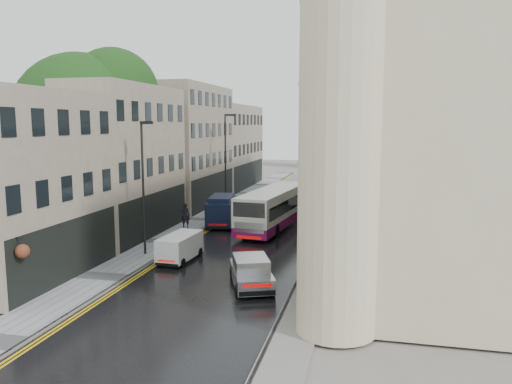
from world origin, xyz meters
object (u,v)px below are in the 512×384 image
at_px(silver_hatchback, 238,281).
at_px(lamp_post_near, 143,189).
at_px(tree_far, 159,145).
at_px(navy_van, 207,213).
at_px(lamp_post_far, 225,162).
at_px(cream_bus, 246,214).
at_px(white_lorry, 306,189).
at_px(pedestrian, 185,215).
at_px(white_van, 159,252).
at_px(tree_near, 82,143).

height_order(silver_hatchback, lamp_post_near, lamp_post_near).
height_order(tree_far, navy_van, tree_far).
bearing_deg(lamp_post_far, cream_bus, -86.32).
xyz_separation_m(tree_far, cream_bus, (11.33, -10.13, -4.64)).
bearing_deg(white_lorry, pedestrian, -124.94).
relative_size(cream_bus, white_van, 3.13).
distance_m(tree_far, pedestrian, 12.10).
height_order(white_van, pedestrian, pedestrian).
bearing_deg(tree_far, cream_bus, -41.81).
distance_m(tree_far, silver_hatchback, 27.90).
bearing_deg(navy_van, tree_far, 123.10).
relative_size(cream_bus, navy_van, 2.27).
bearing_deg(lamp_post_near, pedestrian, 107.85).
relative_size(tree_far, silver_hatchback, 2.97).
relative_size(tree_near, white_van, 3.78).
bearing_deg(tree_far, lamp_post_near, -69.30).
xyz_separation_m(cream_bus, pedestrian, (-5.20, 1.05, -0.48)).
height_order(silver_hatchback, navy_van, navy_van).
bearing_deg(lamp_post_far, silver_hatchback, -92.61).
bearing_deg(white_lorry, lamp_post_far, -170.96).
height_order(silver_hatchback, pedestrian, pedestrian).
distance_m(tree_near, lamp_post_far, 15.05).
bearing_deg(silver_hatchback, navy_van, 92.62).
bearing_deg(navy_van, cream_bus, -27.80).
bearing_deg(cream_bus, tree_far, 144.88).
bearing_deg(lamp_post_far, white_van, -105.68).
distance_m(lamp_post_near, lamp_post_far, 17.30).
bearing_deg(cream_bus, lamp_post_near, -117.63).
distance_m(tree_near, lamp_post_near, 8.43).
height_order(white_lorry, white_van, white_lorry).
distance_m(pedestrian, lamp_post_far, 9.86).
height_order(tree_near, pedestrian, tree_near).
relative_size(tree_far, white_lorry, 1.47).
bearing_deg(lamp_post_far, tree_far, 160.33).
bearing_deg(lamp_post_far, tree_near, -138.75).
bearing_deg(white_van, cream_bus, 75.36).
height_order(cream_bus, white_van, cream_bus).
bearing_deg(lamp_post_near, white_lorry, 80.86).
height_order(pedestrian, lamp_post_far, lamp_post_far).
bearing_deg(navy_van, white_van, -95.88).
bearing_deg(tree_near, white_van, -35.44).
bearing_deg(pedestrian, lamp_post_far, -97.83).
distance_m(silver_hatchback, white_van, 7.26).
bearing_deg(tree_far, tree_near, -91.32).
height_order(white_lorry, pedestrian, white_lorry).
relative_size(silver_hatchback, lamp_post_far, 0.46).
bearing_deg(tree_far, white_lorry, 1.82).
height_order(tree_near, cream_bus, tree_near).
relative_size(white_van, navy_van, 0.73).
bearing_deg(white_lorry, cream_bus, -100.32).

